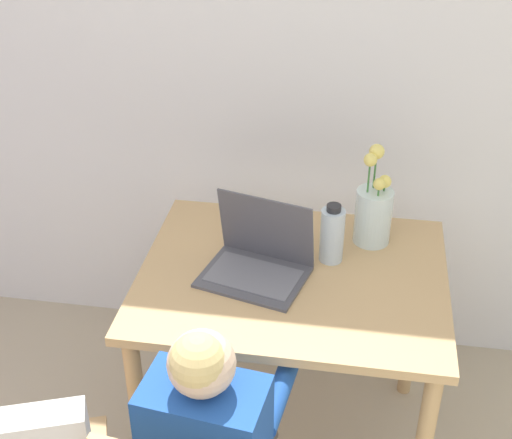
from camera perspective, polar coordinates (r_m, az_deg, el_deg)
wall_back at (r=2.57m, az=0.10°, el=13.84°), size 6.40×0.05×2.50m
dining_table at (r=2.26m, az=2.88°, el=-6.58°), size 0.94×0.75×0.75m
laptop at (r=2.17m, az=0.22°, el=-2.98°), size 0.35×0.30×0.24m
flower_vase at (r=2.31m, az=9.38°, el=0.66°), size 0.12×0.12×0.34m
water_bottle at (r=2.21m, az=6.11°, el=-1.19°), size 0.07×0.07×0.20m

